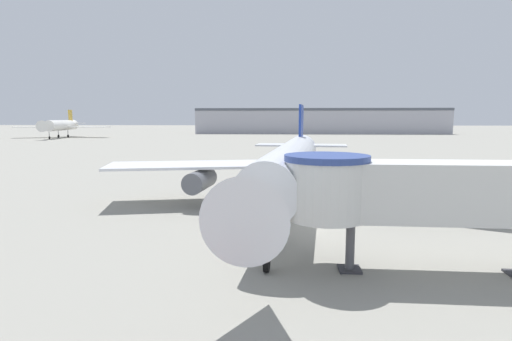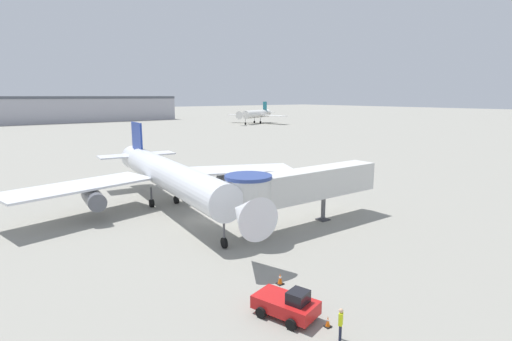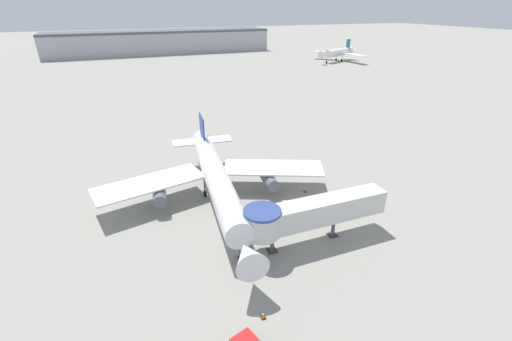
# 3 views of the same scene
# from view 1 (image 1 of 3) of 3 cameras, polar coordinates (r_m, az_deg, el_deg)

# --- Properties ---
(ground_plane) EXTENTS (800.00, 800.00, 0.00)m
(ground_plane) POSITION_cam_1_polar(r_m,az_deg,el_deg) (27.69, 6.72, -8.24)
(ground_plane) COLOR gray
(main_airplane) EXTENTS (33.30, 34.09, 8.92)m
(main_airplane) POSITION_cam_1_polar(r_m,az_deg,el_deg) (31.97, 4.99, 0.83)
(main_airplane) COLOR silver
(main_airplane) RESTS_ON ground_plane
(jet_bridge) EXTENTS (17.50, 4.10, 5.73)m
(jet_bridge) POSITION_cam_1_polar(r_m,az_deg,el_deg) (20.87, 24.99, -2.67)
(jet_bridge) COLOR silver
(jet_bridge) RESTS_ON ground_plane
(traffic_cone_starboard_wing) EXTENTS (0.45, 0.45, 0.75)m
(traffic_cone_starboard_wing) POSITION_cam_1_polar(r_m,az_deg,el_deg) (33.48, 27.98, -5.69)
(traffic_cone_starboard_wing) COLOR black
(traffic_cone_starboard_wing) RESTS_ON ground_plane
(background_jet_gold_tail) EXTENTS (35.49, 32.52, 10.89)m
(background_jet_gold_tail) POSITION_cam_1_polar(r_m,az_deg,el_deg) (171.00, -26.12, 5.81)
(background_jet_gold_tail) COLOR white
(background_jet_gold_tail) RESTS_ON ground_plane
(terminal_building) EXTENTS (121.04, 21.17, 12.27)m
(terminal_building) POSITION_cam_1_polar(r_m,az_deg,el_deg) (202.45, 9.07, 7.01)
(terminal_building) COLOR #A8A8B2
(terminal_building) RESTS_ON ground_plane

